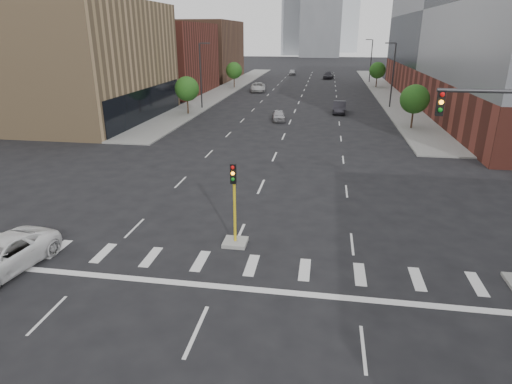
% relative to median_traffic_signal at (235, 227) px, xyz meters
% --- Properties ---
extents(ground, '(400.00, 400.00, 0.00)m').
position_rel_median_traffic_signal_xyz_m(ground, '(0.00, -8.97, -0.97)').
color(ground, black).
rests_on(ground, ground).
extents(sidewalk_left_far, '(5.00, 92.00, 0.15)m').
position_rel_median_traffic_signal_xyz_m(sidewalk_left_far, '(-15.00, 65.03, -0.90)').
color(sidewalk_left_far, gray).
rests_on(sidewalk_left_far, ground).
extents(sidewalk_right_far, '(5.00, 92.00, 0.15)m').
position_rel_median_traffic_signal_xyz_m(sidewalk_right_far, '(15.00, 65.03, -0.90)').
color(sidewalk_right_far, gray).
rests_on(sidewalk_right_far, ground).
extents(building_left_mid, '(20.00, 24.00, 14.00)m').
position_rel_median_traffic_signal_xyz_m(building_left_mid, '(-27.50, 31.03, 6.03)').
color(building_left_mid, tan).
rests_on(building_left_mid, ground).
extents(building_left_far_a, '(20.00, 22.00, 12.00)m').
position_rel_median_traffic_signal_xyz_m(building_left_far_a, '(-27.50, 57.03, 5.03)').
color(building_left_far_a, brown).
rests_on(building_left_far_a, ground).
extents(building_left_far_b, '(20.00, 24.00, 13.00)m').
position_rel_median_traffic_signal_xyz_m(building_left_far_b, '(-27.50, 83.03, 5.53)').
color(building_left_far_b, brown).
rests_on(building_left_far_b, ground).
extents(building_right_main, '(24.00, 70.00, 22.00)m').
position_rel_median_traffic_signal_xyz_m(building_right_main, '(29.50, 51.03, 10.03)').
color(building_right_main, brown).
rests_on(building_right_main, ground).
extents(tower_mid, '(18.00, 18.00, 44.00)m').
position_rel_median_traffic_signal_xyz_m(tower_mid, '(0.00, 191.03, 21.03)').
color(tower_mid, slate).
rests_on(tower_mid, ground).
extents(median_traffic_signal, '(1.20, 1.20, 4.40)m').
position_rel_median_traffic_signal_xyz_m(median_traffic_signal, '(0.00, 0.00, 0.00)').
color(median_traffic_signal, '#999993').
rests_on(median_traffic_signal, ground).
extents(streetlight_right_a, '(1.60, 0.22, 9.07)m').
position_rel_median_traffic_signal_xyz_m(streetlight_right_a, '(13.41, 46.03, 4.04)').
color(streetlight_right_a, '#2D2D30').
rests_on(streetlight_right_a, ground).
extents(streetlight_right_b, '(1.60, 0.22, 9.07)m').
position_rel_median_traffic_signal_xyz_m(streetlight_right_b, '(13.41, 81.03, 4.04)').
color(streetlight_right_b, '#2D2D30').
rests_on(streetlight_right_b, ground).
extents(streetlight_left, '(1.60, 0.22, 9.07)m').
position_rel_median_traffic_signal_xyz_m(streetlight_left, '(-13.41, 41.03, 4.04)').
color(streetlight_left, '#2D2D30').
rests_on(streetlight_left, ground).
extents(tree_left_near, '(3.20, 3.20, 4.85)m').
position_rel_median_traffic_signal_xyz_m(tree_left_near, '(-14.00, 36.03, 2.42)').
color(tree_left_near, '#382619').
rests_on(tree_left_near, ground).
extents(tree_left_far, '(3.20, 3.20, 4.85)m').
position_rel_median_traffic_signal_xyz_m(tree_left_far, '(-14.00, 66.03, 2.42)').
color(tree_left_far, '#382619').
rests_on(tree_left_far, ground).
extents(tree_right_near, '(3.20, 3.20, 4.85)m').
position_rel_median_traffic_signal_xyz_m(tree_right_near, '(14.00, 31.03, 2.42)').
color(tree_right_near, '#382619').
rests_on(tree_right_near, ground).
extents(tree_right_far, '(3.20, 3.20, 4.85)m').
position_rel_median_traffic_signal_xyz_m(tree_right_far, '(14.00, 71.03, 2.42)').
color(tree_right_far, '#382619').
rests_on(tree_right_far, ground).
extents(car_near_left, '(2.18, 4.11, 1.33)m').
position_rel_median_traffic_signal_xyz_m(car_near_left, '(-1.50, 33.64, -0.31)').
color(car_near_left, '#A8A7AC').
rests_on(car_near_left, ground).
extents(car_mid_right, '(1.84, 4.89, 1.59)m').
position_rel_median_traffic_signal_xyz_m(car_mid_right, '(6.10, 40.33, -0.18)').
color(car_mid_right, '#232228').
rests_on(car_mid_right, ground).
extents(car_far_left, '(3.39, 6.05, 1.60)m').
position_rel_median_traffic_signal_xyz_m(car_far_left, '(-8.46, 61.47, -0.17)').
color(car_far_left, silver).
rests_on(car_far_left, ground).
extents(car_deep_right, '(2.68, 5.47, 1.53)m').
position_rel_median_traffic_signal_xyz_m(car_deep_right, '(4.51, 87.69, -0.21)').
color(car_deep_right, black).
rests_on(car_deep_right, ground).
extents(car_distant, '(2.05, 4.30, 1.42)m').
position_rel_median_traffic_signal_xyz_m(car_distant, '(-4.87, 96.43, -0.26)').
color(car_distant, '#A9AAAD').
rests_on(car_distant, ground).
extents(parked_minivan, '(3.39, 5.86, 1.54)m').
position_rel_median_traffic_signal_xyz_m(parked_minivan, '(-10.00, -4.35, -0.21)').
color(parked_minivan, white).
rests_on(parked_minivan, ground).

